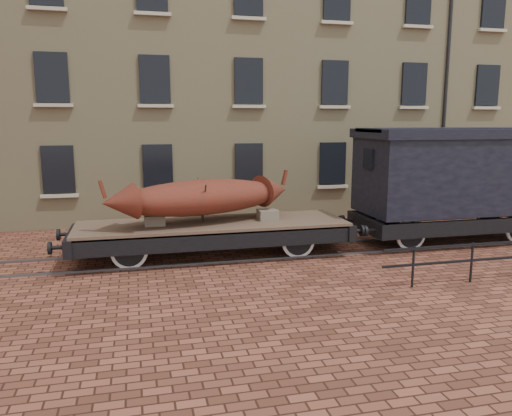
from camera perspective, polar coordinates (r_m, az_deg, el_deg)
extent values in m
plane|color=#4D281D|center=(14.93, -0.30, -5.28)|extent=(90.00, 90.00, 0.00)
cube|color=#C5B582|center=(25.02, 1.12, 17.06)|extent=(40.00, 10.00, 14.00)
cube|color=black|center=(19.24, -21.66, 4.13)|extent=(1.10, 0.12, 1.70)
cube|color=#BAB39A|center=(19.29, -21.50, 1.31)|extent=(1.30, 0.18, 0.12)
cube|color=black|center=(19.07, -11.17, 4.60)|extent=(1.10, 0.12, 1.70)
cube|color=#BAB39A|center=(19.12, -11.06, 1.75)|extent=(1.30, 0.18, 0.12)
cube|color=black|center=(19.54, -0.83, 4.92)|extent=(1.10, 0.12, 1.70)
cube|color=#BAB39A|center=(19.59, -0.78, 2.13)|extent=(1.30, 0.18, 0.12)
cube|color=black|center=(20.60, 8.74, 5.07)|extent=(1.10, 0.12, 1.70)
cube|color=#BAB39A|center=(20.65, 8.74, 2.43)|extent=(1.30, 0.18, 0.12)
cube|color=black|center=(22.17, 17.17, 5.08)|extent=(1.10, 0.12, 1.70)
cube|color=#BAB39A|center=(22.21, 17.13, 2.63)|extent=(1.30, 0.18, 0.12)
cube|color=black|center=(24.15, 24.36, 5.01)|extent=(1.10, 0.12, 1.70)
cube|color=#BAB39A|center=(24.19, 24.28, 2.76)|extent=(1.30, 0.18, 0.12)
cube|color=black|center=(19.21, -22.29, 13.66)|extent=(1.10, 0.12, 1.70)
cube|color=#BAB39A|center=(19.10, -22.13, 10.84)|extent=(1.30, 0.18, 0.12)
cube|color=black|center=(19.04, -11.50, 14.23)|extent=(1.10, 0.12, 1.70)
cube|color=#BAB39A|center=(18.94, -11.39, 11.38)|extent=(1.30, 0.18, 0.12)
cube|color=black|center=(19.51, -0.85, 14.32)|extent=(1.10, 0.12, 1.70)
cube|color=#BAB39A|center=(19.41, -0.80, 11.53)|extent=(1.30, 0.18, 0.12)
cube|color=black|center=(20.58, 8.99, 13.98)|extent=(1.10, 0.12, 1.70)
cube|color=#BAB39A|center=(20.48, 8.98, 11.34)|extent=(1.30, 0.18, 0.12)
cube|color=black|center=(22.15, 17.61, 13.35)|extent=(1.10, 0.12, 1.70)
cube|color=#BAB39A|center=(22.05, 17.56, 10.90)|extent=(1.30, 0.18, 0.12)
cube|color=black|center=(24.13, 24.92, 12.59)|extent=(1.10, 0.12, 1.70)
cube|color=#BAB39A|center=(24.04, 24.84, 10.34)|extent=(1.30, 0.18, 0.12)
cube|color=#BAB39A|center=(19.45, -22.79, 20.28)|extent=(1.30, 0.18, 0.12)
cube|color=#BAB39A|center=(19.29, -11.74, 20.92)|extent=(1.30, 0.18, 0.12)
cube|color=#BAB39A|center=(19.75, -0.83, 20.85)|extent=(1.30, 0.18, 0.12)
cube|color=#BAB39A|center=(20.80, 9.24, 20.18)|extent=(1.30, 0.18, 0.12)
cube|color=black|center=(22.58, 18.07, 21.47)|extent=(1.10, 0.12, 1.70)
cube|color=#BAB39A|center=(22.36, 18.02, 19.11)|extent=(1.30, 0.18, 0.12)
cube|color=black|center=(24.53, 25.50, 20.05)|extent=(1.10, 0.12, 1.70)
cube|color=#BAB39A|center=(24.32, 25.42, 17.88)|extent=(1.30, 0.18, 0.12)
cylinder|color=black|center=(23.10, 21.17, 16.99)|extent=(0.14, 0.14, 14.00)
cube|color=#59595E|center=(14.25, 0.38, -5.90)|extent=(30.00, 0.08, 0.06)
cube|color=#59595E|center=(15.60, -0.91, -4.49)|extent=(30.00, 0.08, 0.06)
cylinder|color=black|center=(12.50, 17.51, -6.43)|extent=(0.06, 0.06, 1.00)
cylinder|color=black|center=(13.38, 23.42, -5.72)|extent=(0.06, 0.06, 1.00)
cube|color=brown|center=(14.48, -4.96, -1.86)|extent=(7.72, 2.26, 0.12)
cube|color=black|center=(13.52, -4.26, -3.78)|extent=(7.72, 0.16, 0.46)
cube|color=black|center=(15.55, -5.54, -1.98)|extent=(7.72, 0.16, 0.46)
cube|color=black|center=(14.48, -20.24, -3.46)|extent=(0.23, 2.37, 0.46)
cylinder|color=black|center=(13.77, -21.78, -4.23)|extent=(0.36, 0.10, 0.10)
cylinder|color=black|center=(13.80, -22.50, -4.25)|extent=(0.08, 0.33, 0.33)
cylinder|color=black|center=(15.26, -21.00, -2.83)|extent=(0.36, 0.10, 0.10)
cylinder|color=black|center=(15.29, -21.65, -2.86)|extent=(0.08, 0.33, 0.33)
cube|color=black|center=(15.57, 9.24, -2.04)|extent=(0.23, 2.37, 0.46)
cylinder|color=black|center=(15.00, 11.40, -2.57)|extent=(0.36, 0.10, 0.10)
cylinder|color=black|center=(15.08, 12.00, -2.53)|extent=(0.08, 0.33, 0.33)
cylinder|color=black|center=(16.38, 9.12, -1.44)|extent=(0.36, 0.10, 0.10)
cylinder|color=black|center=(16.45, 9.68, -1.41)|extent=(0.08, 0.33, 0.33)
cylinder|color=black|center=(14.43, -14.28, -4.11)|extent=(0.10, 1.96, 0.10)
cylinder|color=silver|center=(13.73, -14.30, -4.83)|extent=(0.99, 0.07, 0.99)
cylinder|color=black|center=(13.73, -14.30, -4.83)|extent=(0.81, 0.10, 0.81)
cube|color=black|center=(13.55, -14.35, -3.95)|extent=(0.93, 0.08, 0.10)
cylinder|color=silver|center=(15.13, -14.26, -3.46)|extent=(0.99, 0.07, 0.99)
cylinder|color=black|center=(15.13, -14.26, -3.46)|extent=(0.81, 0.10, 0.81)
cube|color=black|center=(15.20, -14.30, -2.45)|extent=(0.93, 0.08, 0.10)
cylinder|color=black|center=(15.11, 3.98, -3.18)|extent=(0.10, 1.96, 0.10)
cylinder|color=silver|center=(14.45, 4.85, -3.81)|extent=(0.99, 0.07, 0.99)
cylinder|color=black|center=(14.45, 4.85, -3.81)|extent=(0.81, 0.10, 0.81)
cube|color=black|center=(14.28, 5.02, -2.97)|extent=(0.93, 0.08, 0.10)
cylinder|color=silver|center=(15.78, 3.19, -2.60)|extent=(0.99, 0.07, 0.99)
cylinder|color=black|center=(15.78, 3.19, -2.60)|extent=(0.81, 0.10, 0.81)
cube|color=black|center=(15.85, 3.07, -1.64)|extent=(0.93, 0.08, 0.10)
cube|color=black|center=(14.57, -4.93, -3.41)|extent=(4.12, 0.06, 0.06)
cube|color=gray|center=(14.29, -11.51, -1.35)|extent=(0.57, 0.51, 0.29)
cube|color=gray|center=(14.77, 1.35, -0.78)|extent=(0.57, 0.51, 0.29)
ellipsoid|color=maroon|center=(14.30, -6.17, 1.22)|extent=(5.24, 2.80, 1.00)
cone|color=maroon|center=(13.57, -15.45, 0.62)|extent=(1.08, 1.14, 0.95)
cube|color=maroon|center=(13.43, -17.14, 2.05)|extent=(0.22, 0.15, 0.48)
cone|color=maroon|center=(15.35, 2.03, 2.04)|extent=(1.08, 1.14, 0.95)
cube|color=maroon|center=(15.50, 3.27, 3.49)|extent=(0.22, 0.15, 0.48)
cylinder|color=#3E2E20|center=(13.92, -5.94, 0.44)|extent=(0.04, 0.86, 1.24)
cylinder|color=#3E2E20|center=(14.71, -6.37, 0.95)|extent=(0.04, 0.86, 1.24)
cube|color=black|center=(16.66, 23.81, -2.00)|extent=(6.15, 0.16, 0.46)
cube|color=black|center=(18.46, 19.59, -0.61)|extent=(6.15, 0.16, 0.46)
cube|color=black|center=(15.99, 12.54, -1.85)|extent=(0.23, 2.46, 0.46)
cylinder|color=black|center=(15.07, 12.34, -2.56)|extent=(0.08, 0.33, 0.33)
cylinder|color=black|center=(16.52, 9.86, -1.37)|extent=(0.08, 0.33, 0.33)
cylinder|color=black|center=(16.56, 16.02, -2.39)|extent=(0.10, 1.95, 0.10)
cylinder|color=silver|center=(15.95, 17.29, -2.92)|extent=(0.98, 0.07, 0.98)
cylinder|color=black|center=(15.95, 17.29, -2.92)|extent=(0.81, 0.10, 0.81)
cylinder|color=silver|center=(17.17, 14.84, -1.90)|extent=(0.98, 0.07, 0.98)
cylinder|color=black|center=(17.17, 14.84, -1.90)|extent=(0.81, 0.10, 0.81)
cylinder|color=black|center=(18.77, 26.41, -1.62)|extent=(0.10, 1.95, 0.10)
cylinder|color=silver|center=(19.32, 25.05, -1.21)|extent=(0.98, 0.07, 0.98)
cylinder|color=black|center=(19.32, 25.05, -1.21)|extent=(0.81, 0.10, 0.81)
cube|color=black|center=(17.34, 21.90, 3.55)|extent=(6.15, 2.46, 2.36)
cube|color=black|center=(17.25, 22.19, 7.91)|extent=(6.33, 2.61, 0.29)
cube|color=black|center=(17.25, 22.22, 8.28)|extent=(6.33, 1.74, 0.12)
cube|color=black|center=(15.69, 12.76, 5.49)|extent=(0.08, 0.61, 0.61)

